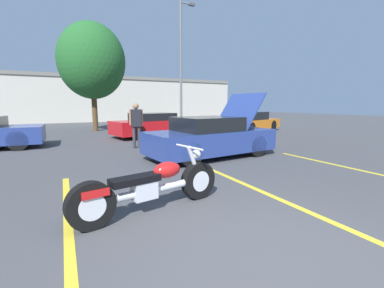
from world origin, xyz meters
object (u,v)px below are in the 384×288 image
parked_car_mid_row (155,125)px  spectator_by_show_car (242,118)px  tree_background (92,61)px  show_car_hood_open (211,137)px  parked_car_right_row (250,122)px  spectator_near_motorcycle (136,122)px  light_pole (182,60)px  motorcycle (151,187)px

parked_car_mid_row → spectator_by_show_car: bearing=-52.1°
tree_background → show_car_hood_open: bearing=-77.2°
show_car_hood_open → parked_car_right_row: 8.43m
spectator_near_motorcycle → tree_background: bearing=95.0°
tree_background → parked_car_mid_row: size_ratio=1.38×
light_pole → tree_background: (-6.29, -0.68, -0.63)m
parked_car_mid_row → spectator_near_motorcycle: size_ratio=2.78×
tree_background → parked_car_right_row: (8.55, -4.55, -3.67)m
parked_car_right_row → spectator_by_show_car: bearing=-154.1°
parked_car_mid_row → spectator_by_show_car: spectator_by_show_car is taller
light_pole → motorcycle: bearing=-116.2°
spectator_by_show_car → spectator_near_motorcycle: bearing=-176.5°
light_pole → parked_car_mid_row: size_ratio=1.90×
light_pole → tree_background: light_pole is taller
motorcycle → show_car_hood_open: bearing=35.4°
light_pole → spectator_by_show_car: (-0.46, -7.88, -3.86)m
show_car_hood_open → motorcycle: bearing=-139.6°
spectator_near_motorcycle → motorcycle: bearing=-102.6°
light_pole → parked_car_mid_row: 7.62m
motorcycle → parked_car_mid_row: 9.66m
motorcycle → parked_car_right_row: (9.22, 8.92, 0.18)m
light_pole → show_car_hood_open: bearing=-109.9°
show_car_hood_open → parked_car_mid_row: 5.91m
parked_car_right_row → spectator_by_show_car: (-2.71, -2.65, 0.44)m
show_car_hood_open → spectator_near_motorcycle: size_ratio=2.51×
parked_car_right_row → light_pole: bearing=94.9°
tree_background → show_car_hood_open: (2.33, -10.24, -3.62)m
show_car_hood_open → parked_car_mid_row: size_ratio=0.90×
parked_car_mid_row → light_pole: bearing=41.0°
tree_background → parked_car_right_row: bearing=-28.0°
motorcycle → spectator_near_motorcycle: spectator_near_motorcycle is taller
parked_car_right_row → spectator_near_motorcycle: 8.44m
show_car_hood_open → light_pole: bearing=63.4°
parked_car_right_row → tree_background: bearing=133.6°
show_car_hood_open → parked_car_right_row: size_ratio=0.96×
parked_car_mid_row → parked_car_right_row: bearing=-13.7°
light_pole → spectator_by_show_car: bearing=-93.3°
tree_background → spectator_by_show_car: tree_background is taller
tree_background → motorcycle: tree_background is taller
spectator_by_show_car → motorcycle: bearing=-136.1°
light_pole → parked_car_mid_row: light_pole is taller
show_car_hood_open → parked_car_right_row: bearing=35.8°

